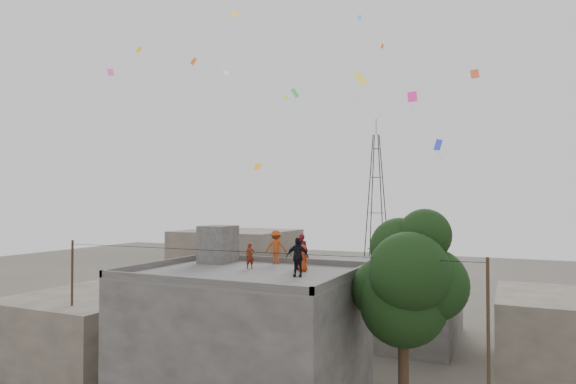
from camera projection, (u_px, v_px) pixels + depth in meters
name	position (u px, v px, depth m)	size (l,w,h in m)	color
main_building	(245.00, 338.00, 22.34)	(10.00, 8.00, 6.10)	#44413F
parapet	(245.00, 269.00, 22.41)	(10.00, 8.00, 0.30)	#44413F
stair_head_box	(218.00, 244.00, 26.13)	(1.60, 1.80, 2.00)	#44413F
neighbor_west	(102.00, 326.00, 28.74)	(8.00, 10.00, 4.00)	#575045
neighbor_north	(368.00, 299.00, 34.19)	(12.00, 9.00, 5.00)	#44413F
neighbor_northwest	(237.00, 271.00, 41.06)	(9.00, 8.00, 7.00)	#575045
neighbor_east	(568.00, 337.00, 25.53)	(7.00, 8.00, 4.40)	#575045
tree	(408.00, 281.00, 19.86)	(4.90, 4.60, 9.10)	black
utility_line	(241.00, 329.00, 21.01)	(20.12, 0.62, 7.40)	black
transmission_tower	(376.00, 205.00, 60.46)	(2.97, 2.97, 20.01)	black
person_red_adult	(302.00, 251.00, 23.76)	(0.62, 0.41, 1.71)	maroon
person_orange_child	(303.00, 258.00, 22.68)	(0.62, 0.40, 1.27)	#A83513
person_dark_child	(299.00, 255.00, 23.34)	(0.70, 0.55, 1.45)	black
person_dark_adult	(297.00, 257.00, 21.12)	(1.01, 0.42, 1.72)	black
person_orange_adult	(276.00, 247.00, 25.55)	(1.15, 0.66, 1.78)	#AC4113
person_red_child	(250.00, 256.00, 23.65)	(0.45, 0.30, 1.25)	maroon
kites	(311.00, 86.00, 27.92)	(21.73, 17.12, 11.37)	orange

